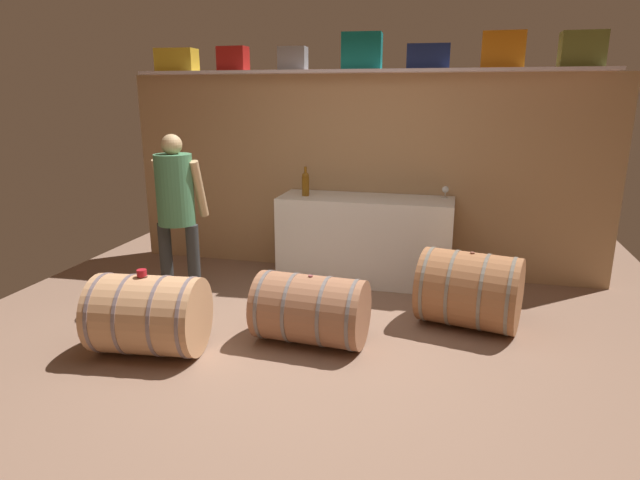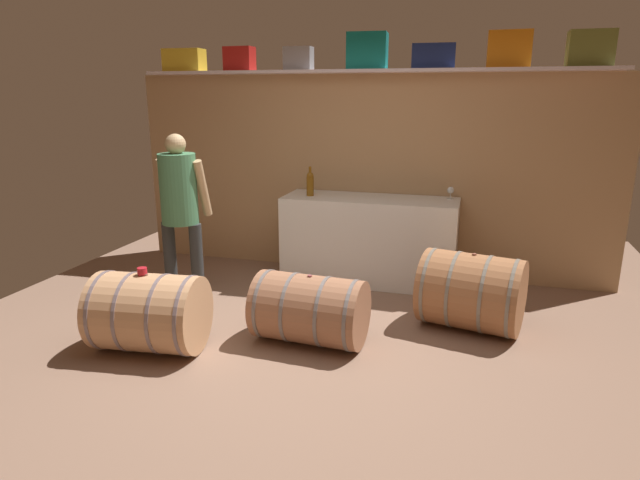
{
  "view_description": "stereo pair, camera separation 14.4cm",
  "coord_description": "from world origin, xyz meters",
  "px_view_note": "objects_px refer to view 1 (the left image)",
  "views": [
    {
      "loc": [
        1.04,
        -3.6,
        1.97
      ],
      "look_at": [
        -0.01,
        0.51,
        0.81
      ],
      "focal_mm": 30.28,
      "sensor_mm": 36.0,
      "label": 1
    },
    {
      "loc": [
        1.18,
        -3.56,
        1.97
      ],
      "look_at": [
        -0.01,
        0.51,
        0.81
      ],
      "focal_mm": 30.28,
      "sensor_mm": 36.0,
      "label": 2
    }
  ],
  "objects_px": {
    "wine_glass": "(445,190)",
    "wine_barrel_near": "(149,315)",
    "toolcase_olive": "(582,49)",
    "wine_bottle_amber": "(306,183)",
    "tasting_cup": "(142,273)",
    "toolcase_yellow": "(177,60)",
    "work_cabinet": "(365,239)",
    "toolcase_grey": "(293,59)",
    "winemaker_pouring": "(176,202)",
    "wine_barrel_far": "(311,309)",
    "toolcase_teal": "(362,51)",
    "toolcase_navy": "(428,57)",
    "toolcase_red": "(233,59)",
    "toolcase_orange": "(503,50)",
    "wine_barrel_flank": "(470,290)"
  },
  "relations": [
    {
      "from": "toolcase_olive",
      "to": "work_cabinet",
      "type": "relative_size",
      "value": 0.21
    },
    {
      "from": "winemaker_pouring",
      "to": "toolcase_red",
      "type": "bearing_deg",
      "value": 87.99
    },
    {
      "from": "wine_barrel_near",
      "to": "toolcase_orange",
      "type": "bearing_deg",
      "value": 35.08
    },
    {
      "from": "toolcase_olive",
      "to": "wine_barrel_flank",
      "type": "height_order",
      "value": "toolcase_olive"
    },
    {
      "from": "toolcase_olive",
      "to": "wine_bottle_amber",
      "type": "height_order",
      "value": "toolcase_olive"
    },
    {
      "from": "toolcase_yellow",
      "to": "wine_barrel_far",
      "type": "bearing_deg",
      "value": -45.92
    },
    {
      "from": "wine_barrel_near",
      "to": "wine_barrel_far",
      "type": "xyz_separation_m",
      "value": [
        1.17,
        0.48,
        -0.03
      ]
    },
    {
      "from": "toolcase_orange",
      "to": "tasting_cup",
      "type": "height_order",
      "value": "toolcase_orange"
    },
    {
      "from": "toolcase_yellow",
      "to": "toolcase_orange",
      "type": "distance_m",
      "value": 3.47
    },
    {
      "from": "wine_bottle_amber",
      "to": "wine_glass",
      "type": "distance_m",
      "value": 1.47
    },
    {
      "from": "toolcase_olive",
      "to": "tasting_cup",
      "type": "height_order",
      "value": "toolcase_olive"
    },
    {
      "from": "toolcase_red",
      "to": "work_cabinet",
      "type": "xyz_separation_m",
      "value": [
        1.53,
        -0.22,
        -1.87
      ]
    },
    {
      "from": "toolcase_red",
      "to": "winemaker_pouring",
      "type": "distance_m",
      "value": 1.88
    },
    {
      "from": "wine_glass",
      "to": "wine_barrel_near",
      "type": "distance_m",
      "value": 3.2
    },
    {
      "from": "toolcase_yellow",
      "to": "toolcase_navy",
      "type": "relative_size",
      "value": 1.05
    },
    {
      "from": "toolcase_grey",
      "to": "winemaker_pouring",
      "type": "relative_size",
      "value": 0.18
    },
    {
      "from": "work_cabinet",
      "to": "wine_glass",
      "type": "bearing_deg",
      "value": 12.97
    },
    {
      "from": "toolcase_grey",
      "to": "toolcase_teal",
      "type": "height_order",
      "value": "toolcase_teal"
    },
    {
      "from": "toolcase_red",
      "to": "wine_barrel_flank",
      "type": "relative_size",
      "value": 0.33
    },
    {
      "from": "wine_barrel_far",
      "to": "toolcase_olive",
      "type": "bearing_deg",
      "value": 44.24
    },
    {
      "from": "toolcase_red",
      "to": "toolcase_orange",
      "type": "bearing_deg",
      "value": 1.29
    },
    {
      "from": "toolcase_yellow",
      "to": "winemaker_pouring",
      "type": "relative_size",
      "value": 0.27
    },
    {
      "from": "toolcase_teal",
      "to": "wine_bottle_amber",
      "type": "height_order",
      "value": "toolcase_teal"
    },
    {
      "from": "toolcase_navy",
      "to": "work_cabinet",
      "type": "relative_size",
      "value": 0.23
    },
    {
      "from": "toolcase_yellow",
      "to": "work_cabinet",
      "type": "xyz_separation_m",
      "value": [
        2.2,
        -0.22,
        -1.87
      ]
    },
    {
      "from": "toolcase_red",
      "to": "toolcase_grey",
      "type": "bearing_deg",
      "value": 1.29
    },
    {
      "from": "toolcase_olive",
      "to": "wine_barrel_far",
      "type": "distance_m",
      "value": 3.5
    },
    {
      "from": "toolcase_yellow",
      "to": "toolcase_red",
      "type": "height_order",
      "value": "toolcase_red"
    },
    {
      "from": "toolcase_navy",
      "to": "toolcase_olive",
      "type": "distance_m",
      "value": 1.41
    },
    {
      "from": "toolcase_teal",
      "to": "wine_bottle_amber",
      "type": "relative_size",
      "value": 1.28
    },
    {
      "from": "toolcase_red",
      "to": "toolcase_grey",
      "type": "height_order",
      "value": "toolcase_red"
    },
    {
      "from": "toolcase_teal",
      "to": "toolcase_orange",
      "type": "height_order",
      "value": "toolcase_teal"
    },
    {
      "from": "toolcase_teal",
      "to": "toolcase_navy",
      "type": "bearing_deg",
      "value": -4.09
    },
    {
      "from": "toolcase_red",
      "to": "toolcase_grey",
      "type": "xyz_separation_m",
      "value": [
        0.68,
        0.0,
        -0.01
      ]
    },
    {
      "from": "toolcase_yellow",
      "to": "work_cabinet",
      "type": "bearing_deg",
      "value": -9.65
    },
    {
      "from": "toolcase_navy",
      "to": "wine_barrel_flank",
      "type": "relative_size",
      "value": 0.44
    },
    {
      "from": "toolcase_red",
      "to": "winemaker_pouring",
      "type": "relative_size",
      "value": 0.19
    },
    {
      "from": "toolcase_grey",
      "to": "wine_glass",
      "type": "distance_m",
      "value": 2.12
    },
    {
      "from": "toolcase_orange",
      "to": "wine_barrel_flank",
      "type": "distance_m",
      "value": 2.37
    },
    {
      "from": "toolcase_red",
      "to": "toolcase_yellow",
      "type": "bearing_deg",
      "value": -178.71
    },
    {
      "from": "winemaker_pouring",
      "to": "toolcase_olive",
      "type": "bearing_deg",
      "value": 21.18
    },
    {
      "from": "wine_barrel_far",
      "to": "tasting_cup",
      "type": "relative_size",
      "value": 12.32
    },
    {
      "from": "toolcase_red",
      "to": "tasting_cup",
      "type": "distance_m",
      "value": 2.86
    },
    {
      "from": "wine_barrel_near",
      "to": "wine_glass",
      "type": "bearing_deg",
      "value": 40.17
    },
    {
      "from": "wine_glass",
      "to": "toolcase_grey",
      "type": "bearing_deg",
      "value": 178.73
    },
    {
      "from": "wine_bottle_amber",
      "to": "winemaker_pouring",
      "type": "relative_size",
      "value": 0.19
    },
    {
      "from": "toolcase_grey",
      "to": "tasting_cup",
      "type": "relative_size",
      "value": 3.94
    },
    {
      "from": "toolcase_navy",
      "to": "toolcase_orange",
      "type": "height_order",
      "value": "toolcase_orange"
    },
    {
      "from": "work_cabinet",
      "to": "wine_barrel_far",
      "type": "distance_m",
      "value": 1.63
    },
    {
      "from": "toolcase_orange",
      "to": "work_cabinet",
      "type": "bearing_deg",
      "value": -167.46
    }
  ]
}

